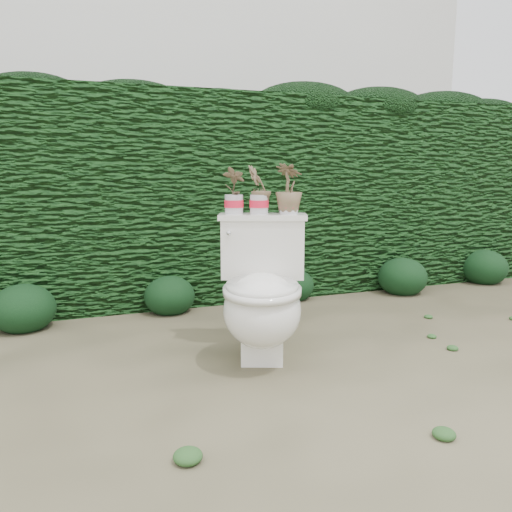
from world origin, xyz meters
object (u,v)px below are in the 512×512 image
object	(u,v)px
potted_plant_left	(234,192)
potted_plant_center	(259,191)
toilet	(262,296)
potted_plant_right	(289,190)

from	to	relation	value
potted_plant_left	potted_plant_center	xyz separation A→B (m)	(0.13, -0.05, 0.00)
toilet	potted_plant_left	size ratio (longest dim) A/B	3.16
potted_plant_left	toilet	bearing A→B (deg)	152.05
potted_plant_right	toilet	bearing A→B (deg)	94.08
toilet	potted_plant_right	distance (m)	0.62
toilet	potted_plant_right	bearing A→B (deg)	58.19
potted_plant_left	potted_plant_right	size ratio (longest dim) A/B	0.93
potted_plant_left	potted_plant_center	distance (m)	0.14
toilet	potted_plant_center	xyz separation A→B (m)	(0.07, 0.23, 0.55)
toilet	potted_plant_center	distance (m)	0.60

